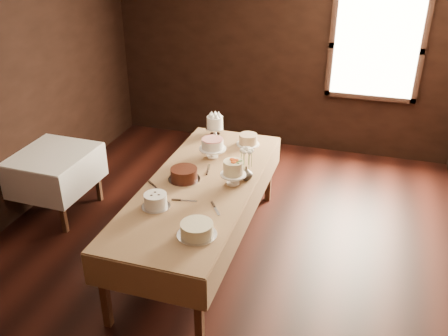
% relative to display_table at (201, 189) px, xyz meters
% --- Properties ---
extents(floor, '(5.00, 6.00, 0.01)m').
position_rel_display_table_xyz_m(floor, '(0.19, -0.03, -0.77)').
color(floor, black).
rests_on(floor, ground).
extents(wall_back, '(5.00, 0.02, 2.80)m').
position_rel_display_table_xyz_m(wall_back, '(0.19, 2.97, 0.63)').
color(wall_back, black).
rests_on(wall_back, ground).
extents(window, '(1.10, 0.05, 1.30)m').
position_rel_display_table_xyz_m(window, '(1.49, 2.91, 0.83)').
color(window, '#FFEABF').
rests_on(window, wall_back).
extents(display_table, '(1.06, 2.69, 0.83)m').
position_rel_display_table_xyz_m(display_table, '(0.00, 0.00, 0.00)').
color(display_table, '#422517').
rests_on(display_table, ground).
extents(side_table, '(0.94, 0.94, 0.77)m').
position_rel_display_table_xyz_m(side_table, '(-1.96, 0.26, -0.09)').
color(side_table, '#422517').
rests_on(side_table, ground).
extents(cake_meringue, '(0.23, 0.23, 0.25)m').
position_rel_display_table_xyz_m(cake_meringue, '(-0.23, 1.18, 0.17)').
color(cake_meringue, silver).
rests_on(cake_meringue, display_table).
extents(cake_speckled, '(0.27, 0.27, 0.13)m').
position_rel_display_table_xyz_m(cake_speckled, '(0.22, 1.03, 0.12)').
color(cake_speckled, white).
rests_on(cake_speckled, display_table).
extents(cake_lattice, '(0.33, 0.33, 0.22)m').
position_rel_display_table_xyz_m(cake_lattice, '(-0.07, 0.59, 0.16)').
color(cake_lattice, white).
rests_on(cake_lattice, display_table).
extents(cake_chocolate, '(0.38, 0.38, 0.13)m').
position_rel_display_table_xyz_m(cake_chocolate, '(-0.18, 0.02, 0.12)').
color(cake_chocolate, silver).
rests_on(cake_chocolate, display_table).
extents(cake_flowers, '(0.27, 0.27, 0.26)m').
position_rel_display_table_xyz_m(cake_flowers, '(0.31, 0.09, 0.18)').
color(cake_flowers, white).
rests_on(cake_flowers, display_table).
extents(cake_swirl, '(0.27, 0.27, 0.14)m').
position_rel_display_table_xyz_m(cake_swirl, '(-0.24, -0.54, 0.13)').
color(cake_swirl, silver).
rests_on(cake_swirl, display_table).
extents(cake_cream, '(0.36, 0.36, 0.12)m').
position_rel_display_table_xyz_m(cake_cream, '(0.27, -0.85, 0.12)').
color(cake_cream, silver).
rests_on(cake_cream, display_table).
extents(cake_server_a, '(0.24, 0.07, 0.01)m').
position_rel_display_table_xyz_m(cake_server_a, '(0.01, -0.35, 0.07)').
color(cake_server_a, silver).
rests_on(cake_server_a, display_table).
extents(cake_server_b, '(0.16, 0.21, 0.01)m').
position_rel_display_table_xyz_m(cake_server_b, '(0.31, -0.44, 0.07)').
color(cake_server_b, silver).
rests_on(cake_server_b, display_table).
extents(cake_server_c, '(0.07, 0.24, 0.01)m').
position_rel_display_table_xyz_m(cake_server_c, '(-0.03, 0.34, 0.07)').
color(cake_server_c, silver).
rests_on(cake_server_c, display_table).
extents(cake_server_d, '(0.15, 0.22, 0.01)m').
position_rel_display_table_xyz_m(cake_server_d, '(0.35, 0.28, 0.07)').
color(cake_server_d, silver).
rests_on(cake_server_d, display_table).
extents(cake_server_e, '(0.20, 0.17, 0.01)m').
position_rel_display_table_xyz_m(cake_server_e, '(-0.38, -0.22, 0.07)').
color(cake_server_e, silver).
rests_on(cake_server_e, display_table).
extents(flower_vase, '(0.19, 0.19, 0.14)m').
position_rel_display_table_xyz_m(flower_vase, '(0.41, 0.21, 0.13)').
color(flower_vase, '#2D2823').
rests_on(flower_vase, display_table).
extents(flower_bouquet, '(0.14, 0.14, 0.20)m').
position_rel_display_table_xyz_m(flower_bouquet, '(0.41, 0.21, 0.32)').
color(flower_bouquet, white).
rests_on(flower_bouquet, flower_vase).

